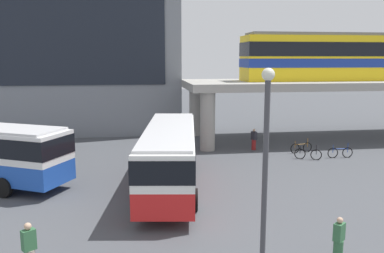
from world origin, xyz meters
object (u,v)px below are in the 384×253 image
Objects in this scene: bicycle_brown at (301,148)px; train at (359,56)px; bus_main at (170,151)px; bicycle_blue at (340,153)px; pedestrian_by_bike_rack at (339,241)px; pedestrian_at_kerb at (29,250)px; bicycle_black at (308,154)px; station_building at (27,41)px; pedestrian_walking_across at (254,140)px.

train is at bearing 34.78° from bicycle_brown.
bus_main is 13.09m from bicycle_blue.
bicycle_blue is 2.70m from bicycle_brown.
pedestrian_at_kerb is at bearing 176.43° from pedestrian_by_bike_rack.
station_building is at bearing 142.76° from bicycle_black.
bicycle_blue is (24.00, -16.35, -7.97)m from station_building.
bicycle_blue is at bearing -34.26° from station_building.
bicycle_blue is at bearing -41.21° from bicycle_brown.
pedestrian_walking_across is (-5.15, 3.15, 0.38)m from bicycle_blue.
train is 23.76m from pedestrian_by_bike_rack.
pedestrian_walking_across reaches higher than pedestrian_by_bike_rack.
bicycle_black is 1.91m from bicycle_brown.
train is 12.52× the size of pedestrian_by_bike_rack.
station_building reaches higher than bus_main.
train is 11.41× the size of pedestrian_at_kerb.
train is 10.29m from bicycle_blue.
train is at bearing 41.03° from pedestrian_at_kerb.
pedestrian_walking_across is at bearing 48.85° from bus_main.
station_building is 34.81m from pedestrian_by_bike_rack.
pedestrian_walking_across is at bearing -34.99° from station_building.
train is at bearing 18.51° from pedestrian_walking_across.
train is 1.74× the size of bus_main.
bicycle_black is (-7.06, -6.55, -6.50)m from train.
pedestrian_at_kerb is (-5.07, -7.79, -1.18)m from bus_main.
pedestrian_walking_across is 1.01× the size of pedestrian_by_bike_rack.
pedestrian_by_bike_rack is at bearing -60.37° from station_building.
bus_main is at bearing 56.94° from pedestrian_at_kerb.
pedestrian_walking_across is 19.77m from pedestrian_at_kerb.
bicycle_blue is 6.05m from pedestrian_walking_across.
train is 10.98× the size of bicycle_blue.
pedestrian_by_bike_rack is (-5.18, -14.96, 0.37)m from bicycle_brown.
bus_main reaches higher than pedestrian_at_kerb.
pedestrian_by_bike_rack is 0.91× the size of pedestrian_at_kerb.
bicycle_brown is at bearing -145.22° from train.
bus_main is 12.10m from bicycle_brown.
bicycle_blue is 2.37m from bicycle_black.
bicycle_blue and bicycle_black have the same top height.
bicycle_blue is (-4.70, -6.45, -6.50)m from train.
bicycle_blue is 1.04× the size of pedestrian_at_kerb.
pedestrian_by_bike_rack is at bearing -59.95° from bus_main.
bicycle_blue is at bearing -31.48° from pedestrian_walking_across.
station_building is 27.54m from bicycle_brown.
bicycle_brown is 1.03× the size of pedestrian_at_kerb.
bicycle_blue is 15.03m from pedestrian_by_bike_rack.
bus_main reaches higher than pedestrian_walking_across.
bus_main is 9.80m from pedestrian_by_bike_rack.
bus_main is 6.55× the size of pedestrian_at_kerb.
train is (28.70, -9.90, -1.47)m from station_building.
pedestrian_by_bike_rack is at bearing -3.57° from pedestrian_at_kerb.
bicycle_brown is 3.43m from pedestrian_walking_across.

